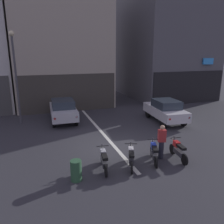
% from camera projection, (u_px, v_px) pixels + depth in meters
% --- Properties ---
extents(ground_plane, '(120.00, 120.00, 0.00)m').
position_uv_depth(ground_plane, '(115.00, 147.00, 11.89)').
color(ground_plane, '#333338').
extents(lane_centre_line, '(0.20, 18.00, 0.01)m').
position_uv_depth(lane_centre_line, '(89.00, 117.00, 17.37)').
color(lane_centre_line, silver).
rests_on(lane_centre_line, ground).
extents(building_mid_block, '(8.49, 8.71, 10.58)m').
position_uv_depth(building_mid_block, '(61.00, 49.00, 21.82)').
color(building_mid_block, '#B2A893').
rests_on(building_mid_block, ground).
extents(building_far_right, '(8.31, 10.15, 14.28)m').
position_uv_depth(building_far_right, '(164.00, 33.00, 25.08)').
color(building_far_right, '#56565B').
rests_on(building_far_right, ground).
extents(car_silver_crossing_near, '(1.90, 4.16, 1.64)m').
position_uv_depth(car_silver_crossing_near, '(63.00, 110.00, 16.25)').
color(car_silver_crossing_near, black).
rests_on(car_silver_crossing_near, ground).
extents(car_white_parked_kerbside, '(2.12, 4.24, 1.64)m').
position_uv_depth(car_white_parked_kerbside, '(165.00, 110.00, 16.14)').
color(car_white_parked_kerbside, black).
rests_on(car_white_parked_kerbside, ground).
extents(street_lamp, '(0.36, 0.36, 6.32)m').
position_uv_depth(street_lamp, '(15.00, 69.00, 14.96)').
color(street_lamp, '#47474C').
rests_on(street_lamp, ground).
extents(motorcycle_silver_row_leftmost, '(0.55, 1.66, 0.98)m').
position_uv_depth(motorcycle_silver_row_leftmost, '(104.00, 160.00, 9.46)').
color(motorcycle_silver_row_leftmost, black).
rests_on(motorcycle_silver_row_leftmost, ground).
extents(motorcycle_white_row_left_mid, '(0.72, 1.58, 0.98)m').
position_uv_depth(motorcycle_white_row_left_mid, '(131.00, 157.00, 9.70)').
color(motorcycle_white_row_left_mid, black).
rests_on(motorcycle_white_row_left_mid, ground).
extents(motorcycle_blue_row_centre, '(0.70, 1.59, 0.98)m').
position_uv_depth(motorcycle_blue_row_centre, '(154.00, 152.00, 10.19)').
color(motorcycle_blue_row_centre, black).
rests_on(motorcycle_blue_row_centre, ground).
extents(motorcycle_red_row_right_mid, '(0.55, 1.67, 0.98)m').
position_uv_depth(motorcycle_red_row_right_mid, '(178.00, 150.00, 10.41)').
color(motorcycle_red_row_right_mid, black).
rests_on(motorcycle_red_row_right_mid, ground).
extents(person_by_motorcycles, '(0.41, 0.31, 1.67)m').
position_uv_depth(person_by_motorcycles, '(162.00, 142.00, 10.39)').
color(person_by_motorcycles, '#23232D').
rests_on(person_by_motorcycles, ground).
extents(trash_bin, '(0.44, 0.44, 0.85)m').
position_uv_depth(trash_bin, '(76.00, 171.00, 8.65)').
color(trash_bin, '#2D5938').
rests_on(trash_bin, ground).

